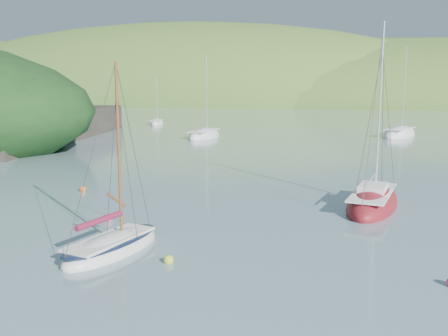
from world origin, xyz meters
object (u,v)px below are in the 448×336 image
(sloop_red, at_px, (373,203))
(distant_sloop_c, at_px, (157,123))
(distant_sloop_b, at_px, (399,135))
(distant_sloop_a, at_px, (204,136))
(daysailer_white, at_px, (112,247))

(sloop_red, bearing_deg, distant_sloop_c, 133.73)
(distant_sloop_b, xyz_separation_m, distant_sloop_c, (-38.13, 9.41, -0.05))
(sloop_red, height_order, distant_sloop_b, distant_sloop_b)
(sloop_red, relative_size, distant_sloop_c, 1.29)
(distant_sloop_b, height_order, distant_sloop_c, distant_sloop_b)
(distant_sloop_b, bearing_deg, distant_sloop_a, -140.58)
(daysailer_white, height_order, sloop_red, sloop_red)
(distant_sloop_a, relative_size, distant_sloop_c, 1.31)
(daysailer_white, height_order, distant_sloop_c, distant_sloop_c)
(sloop_red, height_order, distant_sloop_c, sloop_red)
(daysailer_white, xyz_separation_m, distant_sloop_b, (14.20, 50.78, 0.01))
(daysailer_white, xyz_separation_m, distant_sloop_a, (-9.78, 42.43, -0.01))
(distant_sloop_b, bearing_deg, daysailer_white, -85.39)
(daysailer_white, distance_m, sloop_red, 14.90)
(daysailer_white, bearing_deg, distant_sloop_a, 115.01)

